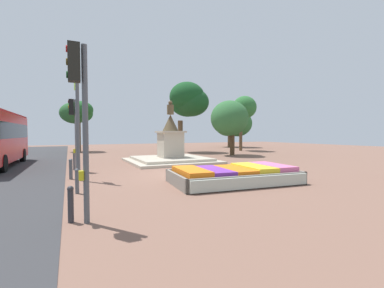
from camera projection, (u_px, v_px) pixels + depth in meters
ground_plane at (183, 174)px, 12.24m from camera, size 76.21×76.21×0.00m
flower_planter at (235, 175)px, 10.14m from camera, size 5.14×3.16×0.66m
statue_monument at (171, 151)px, 17.64m from camera, size 5.62×5.62×4.21m
traffic_light_near_crossing at (80, 101)px, 5.43m from camera, size 0.41×0.28×3.84m
traffic_light_mid_block at (74, 122)px, 13.20m from camera, size 0.41×0.28×3.71m
banner_pole at (77, 109)px, 10.57m from camera, size 0.19×0.73×5.52m
kerb_bollard_south at (71, 203)px, 5.61m from camera, size 0.14×0.14×0.81m
kerb_bollard_mid_a at (77, 180)px, 8.31m from camera, size 0.13×0.13×0.82m
kerb_bollard_mid_b at (71, 168)px, 10.94m from camera, size 0.16×0.16×0.88m
kerb_bollard_north at (74, 160)px, 13.69m from camera, size 0.12×0.12×1.02m
park_tree_far_left at (243, 110)px, 29.01m from camera, size 2.82×3.40×6.15m
park_tree_behind_statue at (78, 113)px, 27.66m from camera, size 3.40×3.79×5.40m
park_tree_far_right at (189, 101)px, 26.80m from camera, size 4.17×4.14×7.29m
park_tree_street_side at (229, 118)px, 22.89m from camera, size 3.56×3.80×4.94m
park_tree_mid_canopy at (233, 123)px, 36.92m from camera, size 4.72×5.55×5.50m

